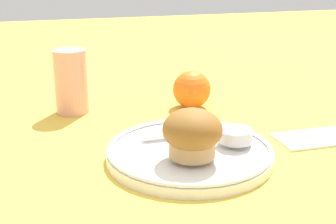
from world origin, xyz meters
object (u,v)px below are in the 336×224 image
juice_glass (71,82)px  muffin (190,134)px  orange_fruit (192,89)px  butter_knife (192,131)px

juice_glass → muffin: bearing=-65.2°
orange_fruit → juice_glass: bearing=171.4°
orange_fruit → muffin: bearing=-108.9°
butter_knife → orange_fruit: size_ratio=2.16×
butter_knife → juice_glass: size_ratio=1.33×
muffin → juice_glass: 0.32m
juice_glass → orange_fruit: bearing=-8.6°
butter_knife → muffin: bearing=-111.2°
muffin → juice_glass: size_ratio=0.69×
butter_knife → orange_fruit: (0.06, 0.17, 0.01)m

